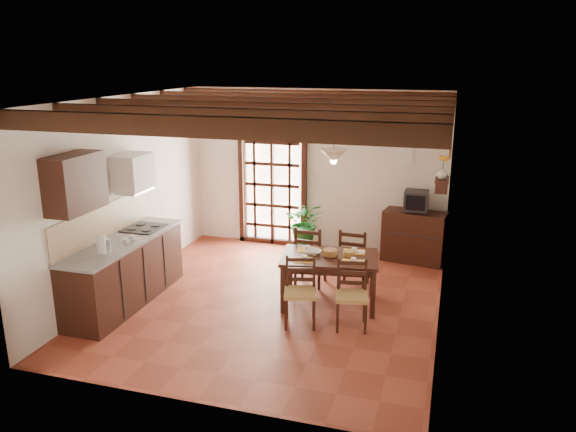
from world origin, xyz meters
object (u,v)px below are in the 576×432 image
at_px(chair_near_left, 300,304).
at_px(pendant_lamp, 334,155).
at_px(kitchen_counter, 125,270).
at_px(chair_far_right, 354,268).
at_px(dining_table, 330,262).
at_px(sideboard, 414,237).
at_px(potted_plant, 305,221).
at_px(chair_near_right, 351,307).
at_px(crt_tv, 416,201).
at_px(chair_far_left, 310,266).

height_order(chair_near_left, pendant_lamp, pendant_lamp).
xyz_separation_m(kitchen_counter, chair_far_right, (2.94, 1.46, -0.19)).
distance_m(dining_table, chair_far_right, 0.81).
bearing_deg(sideboard, chair_far_right, -110.19).
relative_size(dining_table, pendant_lamp, 1.67).
bearing_deg(potted_plant, chair_far_right, -49.13).
bearing_deg(kitchen_counter, sideboard, 37.33).
bearing_deg(pendant_lamp, chair_near_right, -59.20).
relative_size(chair_near_right, crt_tv, 2.23).
xyz_separation_m(chair_far_left, crt_tv, (1.41, 1.46, 0.76)).
height_order(chair_far_right, potted_plant, potted_plant).
xyz_separation_m(kitchen_counter, chair_near_right, (3.14, 0.15, -0.20)).
bearing_deg(chair_far_right, sideboard, -116.58).
relative_size(chair_near_left, chair_far_right, 0.97).
bearing_deg(dining_table, chair_far_right, 64.11).
distance_m(dining_table, sideboard, 2.30).
bearing_deg(crt_tv, pendant_lamp, -115.30).
bearing_deg(kitchen_counter, chair_far_right, 26.42).
xyz_separation_m(dining_table, chair_near_right, (0.42, -0.61, -0.34)).
bearing_deg(chair_far_left, chair_near_left, 101.30).
bearing_deg(dining_table, chair_near_left, -116.17).
xyz_separation_m(chair_near_right, sideboard, (0.56, 2.68, 0.16)).
distance_m(dining_table, chair_near_left, 0.81).
height_order(dining_table, chair_near_right, chair_near_right).
relative_size(chair_near_left, potted_plant, 0.46).
height_order(chair_far_right, crt_tv, crt_tv).
relative_size(dining_table, crt_tv, 3.62).
distance_m(chair_near_left, sideboard, 3.03).
bearing_deg(dining_table, kitchen_counter, -173.24).
bearing_deg(pendant_lamp, chair_near_left, -105.37).
bearing_deg(chair_near_right, dining_table, 113.30).
xyz_separation_m(sideboard, crt_tv, (0.00, -0.01, 0.62)).
bearing_deg(chair_near_right, chair_far_left, 113.43).
distance_m(chair_near_right, chair_far_left, 1.48).
bearing_deg(chair_near_right, potted_plant, 105.16).
distance_m(chair_near_left, pendant_lamp, 1.99).
xyz_separation_m(chair_far_right, sideboard, (0.76, 1.36, 0.14)).
height_order(kitchen_counter, crt_tv, kitchen_counter).
bearing_deg(crt_tv, dining_table, -114.18).
height_order(chair_near_right, sideboard, chair_near_right).
relative_size(potted_plant, pendant_lamp, 2.28).
xyz_separation_m(potted_plant, pendant_lamp, (0.86, -1.85, 1.51)).
height_order(kitchen_counter, chair_near_right, kitchen_counter).
height_order(chair_near_left, chair_near_right, chair_near_left).
xyz_separation_m(dining_table, potted_plant, (-0.86, 1.95, -0.04)).
distance_m(crt_tv, pendant_lamp, 2.42).
relative_size(chair_far_left, sideboard, 0.92).
xyz_separation_m(sideboard, potted_plant, (-1.84, -0.12, 0.14)).
distance_m(potted_plant, pendant_lamp, 2.54).
distance_m(kitchen_counter, potted_plant, 3.29).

